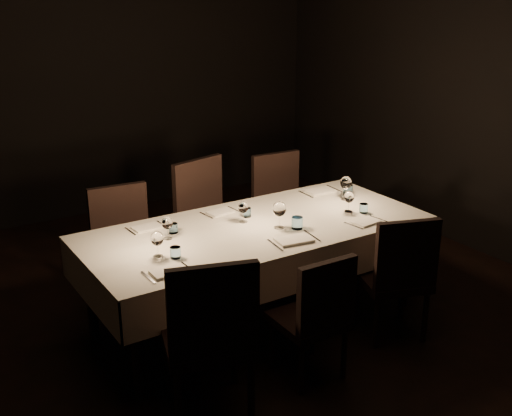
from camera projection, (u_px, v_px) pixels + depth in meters
room at (256, 126)px, 4.38m from camera, size 5.01×6.01×3.01m
dining_table at (256, 236)px, 4.65m from camera, size 2.52×1.12×0.76m
chair_near_left at (210, 333)px, 3.60m from camera, size 0.62×0.62×1.04m
place_setting_near_left at (165, 252)px, 4.02m from camera, size 0.31×0.40×0.17m
chair_near_center at (316, 312)px, 3.99m from camera, size 0.42×0.42×0.87m
place_setting_near_center at (288, 221)px, 4.49m from camera, size 0.37×0.42×0.20m
chair_near_right at (398, 272)px, 4.46m from camera, size 0.57×0.57×0.94m
place_setting_near_right at (358, 207)px, 4.82m from camera, size 0.31×0.39×0.16m
chair_far_left at (125, 242)px, 4.95m from camera, size 0.49×0.49×0.96m
place_setting_far_left at (162, 226)px, 4.46m from camera, size 0.29×0.39×0.16m
chair_far_center at (209, 218)px, 5.33m from camera, size 0.61×0.61×1.05m
place_setting_far_center at (237, 210)px, 4.76m from camera, size 0.30×0.39×0.16m
chair_far_right at (282, 203)px, 5.79m from camera, size 0.50×0.50×0.98m
place_setting_far_right at (338, 187)px, 5.25m from camera, size 0.35×0.41×0.19m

